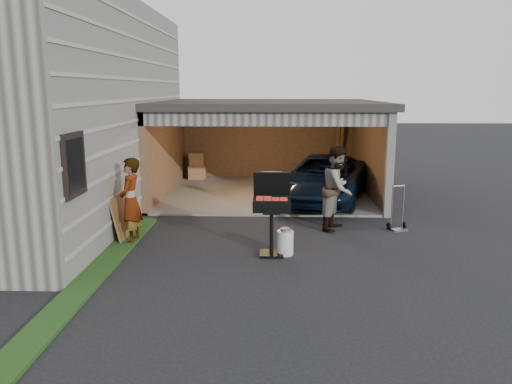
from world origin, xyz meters
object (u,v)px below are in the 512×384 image
at_px(woman, 131,201).
at_px(bbq_grill, 272,207).
at_px(propane_tank, 285,243).
at_px(plywood_panel, 121,216).
at_px(hand_truck, 398,221).
at_px(minivan, 324,180).
at_px(man, 338,188).

height_order(woman, bbq_grill, woman).
xyz_separation_m(propane_tank, plywood_panel, (-3.58, 0.93, 0.27)).
bearing_deg(woman, plywood_panel, -129.33).
bearing_deg(hand_truck, bbq_grill, -165.51).
xyz_separation_m(minivan, man, (0.02, -2.86, 0.34)).
xyz_separation_m(minivan, propane_tank, (-1.26, -4.78, -0.40)).
height_order(propane_tank, plywood_panel, plywood_panel).
relative_size(man, hand_truck, 1.84).
xyz_separation_m(man, plywood_panel, (-4.85, -0.99, -0.47)).
bearing_deg(woman, man, 107.41).
distance_m(minivan, man, 2.88).
bearing_deg(plywood_panel, hand_truck, 8.57).
height_order(minivan, propane_tank, minivan).
bearing_deg(man, bbq_grill, 165.00).
relative_size(woman, propane_tank, 3.74).
xyz_separation_m(minivan, woman, (-4.54, -4.11, 0.28)).
relative_size(minivan, woman, 2.51).
height_order(plywood_panel, hand_truck, hand_truck).
bearing_deg(propane_tank, woman, 168.49).
bearing_deg(man, hand_truck, -67.76).
xyz_separation_m(propane_tank, hand_truck, (2.70, 1.88, -0.04)).
bearing_deg(propane_tank, hand_truck, 34.80).
height_order(woman, propane_tank, woman).
bearing_deg(bbq_grill, man, 51.07).
xyz_separation_m(woman, hand_truck, (5.98, 1.21, -0.72)).
distance_m(bbq_grill, plywood_panel, 3.46).
bearing_deg(propane_tank, bbq_grill, -179.80).
height_order(woman, man, man).
relative_size(man, bbq_grill, 1.20).
distance_m(woman, man, 4.72).
bearing_deg(bbq_grill, woman, 167.45).
bearing_deg(man, plywood_panel, 125.44).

